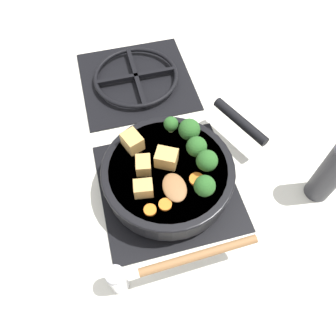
{
  "coord_description": "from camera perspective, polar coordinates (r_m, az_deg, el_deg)",
  "views": [
    {
      "loc": [
        -0.09,
        -0.35,
        0.68
      ],
      "look_at": [
        0.0,
        0.0,
        0.09
      ],
      "focal_mm": 35.0,
      "sensor_mm": 36.0,
      "label": 1
    }
  ],
  "objects": [
    {
      "name": "tofu_cube_west_chunk",
      "position": [
        0.68,
        -4.31,
        0.51
      ],
      "size": [
        0.04,
        0.04,
        0.03
      ],
      "primitive_type": "cube",
      "rotation": [
        0.0,
        0.0,
        4.53
      ],
      "color": "tan",
      "rests_on": "skillet_pan"
    },
    {
      "name": "tofu_cube_east_chunk",
      "position": [
        0.71,
        -6.23,
        4.63
      ],
      "size": [
        0.05,
        0.05,
        0.04
      ],
      "primitive_type": "cube",
      "rotation": [
        0.0,
        0.0,
        1.95
      ],
      "color": "tan",
      "rests_on": "skillet_pan"
    },
    {
      "name": "broccoli_floret_east_rim",
      "position": [
        0.73,
        0.53,
        7.64
      ],
      "size": [
        0.03,
        0.03,
        0.04
      ],
      "color": "#709956",
      "rests_on": "skillet_pan"
    },
    {
      "name": "carrot_slice_near_center",
      "position": [
        0.68,
        5.05,
        -1.99
      ],
      "size": [
        0.03,
        0.03,
        0.01
      ],
      "primitive_type": "cylinder",
      "color": "orange",
      "rests_on": "skillet_pan"
    },
    {
      "name": "tofu_cube_near_handle",
      "position": [
        0.65,
        -4.32,
        -3.56
      ],
      "size": [
        0.04,
        0.04,
        0.03
      ],
      "primitive_type": "cube",
      "rotation": [
        0.0,
        0.0,
        3.0
      ],
      "color": "tan",
      "rests_on": "skillet_pan"
    },
    {
      "name": "broccoli_floret_near_spoon",
      "position": [
        0.64,
        6.4,
        -3.13
      ],
      "size": [
        0.04,
        0.04,
        0.05
      ],
      "color": "#709956",
      "rests_on": "skillet_pan"
    },
    {
      "name": "broccoli_floret_west_rim",
      "position": [
        0.69,
        4.99,
        3.71
      ],
      "size": [
        0.04,
        0.04,
        0.05
      ],
      "color": "#709956",
      "rests_on": "skillet_pan"
    },
    {
      "name": "carrot_slice_edge_slice",
      "position": [
        0.65,
        -3.14,
        -7.29
      ],
      "size": [
        0.03,
        0.03,
        0.01
      ],
      "primitive_type": "cylinder",
      "color": "orange",
      "rests_on": "skillet_pan"
    },
    {
      "name": "ground_plane",
      "position": [
        0.77,
        0.0,
        -3.36
      ],
      "size": [
        2.4,
        2.4,
        0.0
      ],
      "primitive_type": "plane",
      "color": "silver"
    },
    {
      "name": "wooden_spoon",
      "position": [
        0.63,
        3.45,
        -9.54
      ],
      "size": [
        0.22,
        0.19,
        0.02
      ],
      "color": "olive",
      "rests_on": "skillet_pan"
    },
    {
      "name": "rear_burner_grate",
      "position": [
        0.98,
        -5.56,
        15.29
      ],
      "size": [
        0.31,
        0.31,
        0.03
      ],
      "color": "black",
      "rests_on": "ground_plane"
    },
    {
      "name": "front_burner_grate",
      "position": [
        0.76,
        0.0,
        -2.93
      ],
      "size": [
        0.31,
        0.31,
        0.03
      ],
      "color": "black",
      "rests_on": "ground_plane"
    },
    {
      "name": "broccoli_floret_north_edge",
      "position": [
        0.72,
        3.72,
        6.68
      ],
      "size": [
        0.05,
        0.05,
        0.05
      ],
      "color": "#709956",
      "rests_on": "skillet_pan"
    },
    {
      "name": "carrot_slice_orange_thin",
      "position": [
        0.65,
        -0.5,
        -6.37
      ],
      "size": [
        0.03,
        0.03,
        0.01
      ],
      "primitive_type": "cylinder",
      "color": "orange",
      "rests_on": "skillet_pan"
    },
    {
      "name": "skillet_pan",
      "position": [
        0.72,
        0.14,
        -1.0
      ],
      "size": [
        0.39,
        0.31,
        0.06
      ],
      "color": "black",
      "rests_on": "front_burner_grate"
    },
    {
      "name": "salt_shaker",
      "position": [
        0.66,
        -8.73,
        -18.68
      ],
      "size": [
        0.04,
        0.04,
        0.09
      ],
      "color": "white",
      "rests_on": "ground_plane"
    },
    {
      "name": "tofu_cube_center_large",
      "position": [
        0.68,
        -0.5,
        1.67
      ],
      "size": [
        0.06,
        0.05,
        0.04
      ],
      "primitive_type": "cube",
      "rotation": [
        0.0,
        0.0,
        5.79
      ],
      "color": "tan",
      "rests_on": "skillet_pan"
    },
    {
      "name": "broccoli_floret_center_top",
      "position": [
        0.67,
        6.79,
        1.27
      ],
      "size": [
        0.05,
        0.05,
        0.05
      ],
      "color": "#709956",
      "rests_on": "skillet_pan"
    },
    {
      "name": "pepper_mill",
      "position": [
        0.76,
        26.7,
        -0.58
      ],
      "size": [
        0.05,
        0.05,
        0.2
      ],
      "color": "#333338",
      "rests_on": "ground_plane"
    }
  ]
}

